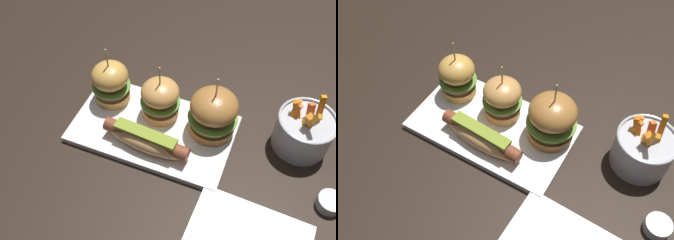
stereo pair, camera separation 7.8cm
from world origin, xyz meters
The scene contains 8 objects.
ground_plane centered at (0.00, 0.00, 0.00)m, with size 3.00×3.00×0.00m, color black.
platter_main centered at (0.00, 0.00, 0.01)m, with size 0.34×0.19×0.01m, color white.
hot_dog centered at (0.01, -0.05, 0.04)m, with size 0.18×0.06×0.05m.
slider_left centered at (-0.12, 0.04, 0.06)m, with size 0.08×0.08×0.14m.
slider_center centered at (0.00, 0.04, 0.06)m, with size 0.08×0.08×0.14m.
slider_right centered at (0.12, 0.04, 0.07)m, with size 0.10×0.10×0.15m.
fries_bucket centered at (0.30, 0.08, 0.04)m, with size 0.12×0.12×0.14m.
sauce_ramekin centered at (0.37, -0.04, 0.01)m, with size 0.05×0.05×0.02m.
Camera 2 is at (0.28, -0.42, 0.67)m, focal length 41.36 mm.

